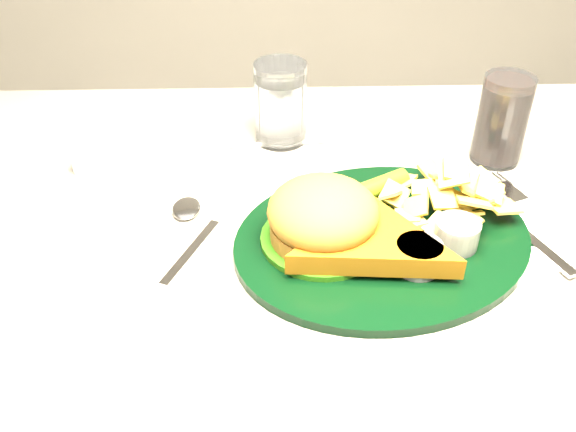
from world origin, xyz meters
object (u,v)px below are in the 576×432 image
at_px(dinner_plate, 385,215).
at_px(cola_glass, 502,120).
at_px(water_glass, 280,103).
at_px(table, 305,419).
at_px(fork_napkin, 526,232).

distance_m(dinner_plate, cola_glass, 0.26).
bearing_deg(cola_glass, water_glass, 167.70).
bearing_deg(dinner_plate, table, 138.50).
distance_m(water_glass, cola_glass, 0.31).
height_order(table, fork_napkin, fork_napkin).
xyz_separation_m(dinner_plate, cola_glass, (0.19, 0.19, 0.02)).
relative_size(table, dinner_plate, 3.38).
relative_size(water_glass, cola_glass, 0.95).
xyz_separation_m(water_glass, cola_glass, (0.30, -0.07, 0.00)).
relative_size(table, fork_napkin, 6.34).
xyz_separation_m(table, water_glass, (-0.03, 0.22, 0.43)).
bearing_deg(water_glass, cola_glass, -12.30).
height_order(table, cola_glass, cola_glass).
xyz_separation_m(cola_glass, fork_napkin, (-0.01, -0.18, -0.06)).
xyz_separation_m(dinner_plate, water_glass, (-0.11, 0.25, 0.02)).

